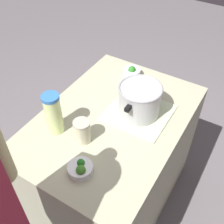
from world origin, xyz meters
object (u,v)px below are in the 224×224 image
broccoli_bowl_front (80,169)px  broccoli_bowl_center (132,72)px  cooking_pot (140,100)px  lemonade_pitcher (53,114)px  mason_jar (82,131)px

broccoli_bowl_front → broccoli_bowl_center: bearing=-169.0°
cooking_pot → broccoli_bowl_center: (-0.29, -0.20, -0.07)m
lemonade_pitcher → broccoli_bowl_front: 0.33m
cooking_pot → broccoli_bowl_front: (0.50, -0.05, -0.08)m
lemonade_pitcher → mason_jar: (-0.02, 0.17, -0.06)m
broccoli_bowl_center → mason_jar: bearing=4.4°
broccoli_bowl_front → cooking_pot: bearing=174.4°
cooking_pot → mason_jar: 0.37m
cooking_pot → broccoli_bowl_center: 0.36m
mason_jar → broccoli_bowl_front: mason_jar is taller
cooking_pot → lemonade_pitcher: size_ratio=1.29×
cooking_pot → mason_jar: (0.33, -0.15, -0.04)m
mason_jar → broccoli_bowl_front: size_ratio=1.08×
lemonade_pitcher → mason_jar: size_ratio=1.84×
broccoli_bowl_front → broccoli_bowl_center: (-0.79, -0.15, 0.01)m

